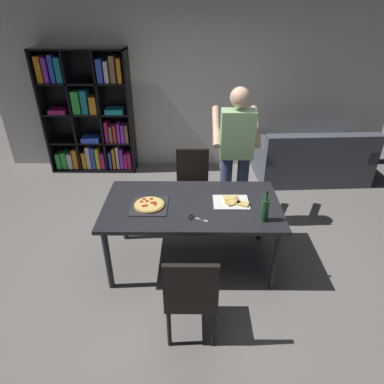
{
  "coord_description": "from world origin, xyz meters",
  "views": [
    {
      "loc": [
        0.02,
        -2.87,
        2.54
      ],
      "look_at": [
        0.0,
        0.15,
        0.8
      ],
      "focal_mm": 31.21,
      "sensor_mm": 36.0,
      "label": 1
    }
  ],
  "objects_px": {
    "couch": "(312,162)",
    "kitchen_scissors": "(195,218)",
    "person_serving_pizza": "(236,152)",
    "dining_table": "(192,209)",
    "chair_far_side": "(192,180)",
    "bookshelf": "(90,116)",
    "pepperoni_pizza_on_tray": "(149,205)",
    "wine_bottle": "(265,210)",
    "chair_near_camera": "(191,293)"
  },
  "relations": [
    {
      "from": "couch",
      "to": "kitchen_scissors",
      "type": "bearing_deg",
      "value": -129.74
    },
    {
      "from": "chair_near_camera",
      "to": "chair_far_side",
      "type": "relative_size",
      "value": 1.0
    },
    {
      "from": "chair_near_camera",
      "to": "bookshelf",
      "type": "distance_m",
      "value": 3.75
    },
    {
      "from": "person_serving_pizza",
      "to": "pepperoni_pizza_on_tray",
      "type": "xyz_separation_m",
      "value": [
        -0.94,
        -0.8,
        -0.23
      ]
    },
    {
      "from": "pepperoni_pizza_on_tray",
      "to": "chair_far_side",
      "type": "bearing_deg",
      "value": 67.45
    },
    {
      "from": "dining_table",
      "to": "chair_near_camera",
      "type": "height_order",
      "value": "chair_near_camera"
    },
    {
      "from": "person_serving_pizza",
      "to": "kitchen_scissors",
      "type": "height_order",
      "value": "person_serving_pizza"
    },
    {
      "from": "chair_near_camera",
      "to": "kitchen_scissors",
      "type": "relative_size",
      "value": 4.6
    },
    {
      "from": "dining_table",
      "to": "kitchen_scissors",
      "type": "bearing_deg",
      "value": -83.24
    },
    {
      "from": "pepperoni_pizza_on_tray",
      "to": "dining_table",
      "type": "bearing_deg",
      "value": 7.59
    },
    {
      "from": "bookshelf",
      "to": "kitchen_scissors",
      "type": "relative_size",
      "value": 9.97
    },
    {
      "from": "couch",
      "to": "dining_table",
      "type": "bearing_deg",
      "value": -133.77
    },
    {
      "from": "chair_near_camera",
      "to": "pepperoni_pizza_on_tray",
      "type": "height_order",
      "value": "chair_near_camera"
    },
    {
      "from": "person_serving_pizza",
      "to": "wine_bottle",
      "type": "distance_m",
      "value": 1.06
    },
    {
      "from": "chair_near_camera",
      "to": "pepperoni_pizza_on_tray",
      "type": "distance_m",
      "value": 1.04
    },
    {
      "from": "chair_near_camera",
      "to": "wine_bottle",
      "type": "xyz_separation_m",
      "value": [
        0.68,
        0.68,
        0.36
      ]
    },
    {
      "from": "couch",
      "to": "pepperoni_pizza_on_tray",
      "type": "relative_size",
      "value": 4.82
    },
    {
      "from": "chair_far_side",
      "to": "bookshelf",
      "type": "height_order",
      "value": "bookshelf"
    },
    {
      "from": "chair_near_camera",
      "to": "wine_bottle",
      "type": "distance_m",
      "value": 1.02
    },
    {
      "from": "chair_far_side",
      "to": "couch",
      "type": "xyz_separation_m",
      "value": [
        1.9,
        1.02,
        -0.21
      ]
    },
    {
      "from": "pepperoni_pizza_on_tray",
      "to": "couch",
      "type": "bearing_deg",
      "value": 41.27
    },
    {
      "from": "dining_table",
      "to": "kitchen_scissors",
      "type": "relative_size",
      "value": 9.14
    },
    {
      "from": "chair_near_camera",
      "to": "couch",
      "type": "xyz_separation_m",
      "value": [
        1.9,
        2.95,
        -0.21
      ]
    },
    {
      "from": "dining_table",
      "to": "chair_far_side",
      "type": "bearing_deg",
      "value": 90.0
    },
    {
      "from": "chair_near_camera",
      "to": "bookshelf",
      "type": "height_order",
      "value": "bookshelf"
    },
    {
      "from": "kitchen_scissors",
      "to": "bookshelf",
      "type": "bearing_deg",
      "value": 122.64
    },
    {
      "from": "pepperoni_pizza_on_tray",
      "to": "kitchen_scissors",
      "type": "xyz_separation_m",
      "value": [
        0.46,
        -0.21,
        -0.01
      ]
    },
    {
      "from": "couch",
      "to": "wine_bottle",
      "type": "height_order",
      "value": "wine_bottle"
    },
    {
      "from": "chair_near_camera",
      "to": "wine_bottle",
      "type": "height_order",
      "value": "wine_bottle"
    },
    {
      "from": "bookshelf",
      "to": "pepperoni_pizza_on_tray",
      "type": "bearing_deg",
      "value": -63.08
    },
    {
      "from": "person_serving_pizza",
      "to": "dining_table",
      "type": "bearing_deg",
      "value": -124.37
    },
    {
      "from": "person_serving_pizza",
      "to": "pepperoni_pizza_on_tray",
      "type": "height_order",
      "value": "person_serving_pizza"
    },
    {
      "from": "bookshelf",
      "to": "pepperoni_pizza_on_tray",
      "type": "height_order",
      "value": "bookshelf"
    },
    {
      "from": "dining_table",
      "to": "chair_near_camera",
      "type": "xyz_separation_m",
      "value": [
        -0.0,
        -0.97,
        -0.17
      ]
    },
    {
      "from": "chair_far_side",
      "to": "person_serving_pizza",
      "type": "xyz_separation_m",
      "value": [
        0.51,
        -0.22,
        0.49
      ]
    },
    {
      "from": "bookshelf",
      "to": "pepperoni_pizza_on_tray",
      "type": "distance_m",
      "value": 2.73
    },
    {
      "from": "chair_near_camera",
      "to": "pepperoni_pizza_on_tray",
      "type": "xyz_separation_m",
      "value": [
        -0.43,
        0.91,
        0.25
      ]
    },
    {
      "from": "chair_near_camera",
      "to": "bookshelf",
      "type": "xyz_separation_m",
      "value": [
        -1.66,
        3.34,
        0.41
      ]
    },
    {
      "from": "chair_near_camera",
      "to": "couch",
      "type": "relative_size",
      "value": 0.52
    },
    {
      "from": "couch",
      "to": "bookshelf",
      "type": "distance_m",
      "value": 3.64
    },
    {
      "from": "bookshelf",
      "to": "wine_bottle",
      "type": "height_order",
      "value": "bookshelf"
    },
    {
      "from": "pepperoni_pizza_on_tray",
      "to": "kitchen_scissors",
      "type": "height_order",
      "value": "pepperoni_pizza_on_tray"
    },
    {
      "from": "couch",
      "to": "kitchen_scissors",
      "type": "relative_size",
      "value": 8.92
    },
    {
      "from": "pepperoni_pizza_on_tray",
      "to": "wine_bottle",
      "type": "bearing_deg",
      "value": -12.07
    },
    {
      "from": "chair_near_camera",
      "to": "wine_bottle",
      "type": "bearing_deg",
      "value": 45.01
    },
    {
      "from": "person_serving_pizza",
      "to": "bookshelf",
      "type": "bearing_deg",
      "value": 143.14
    },
    {
      "from": "bookshelf",
      "to": "kitchen_scissors",
      "type": "height_order",
      "value": "bookshelf"
    },
    {
      "from": "person_serving_pizza",
      "to": "wine_bottle",
      "type": "xyz_separation_m",
      "value": [
        0.16,
        -1.04,
        -0.13
      ]
    },
    {
      "from": "wine_bottle",
      "to": "person_serving_pizza",
      "type": "bearing_deg",
      "value": 98.97
    },
    {
      "from": "dining_table",
      "to": "pepperoni_pizza_on_tray",
      "type": "xyz_separation_m",
      "value": [
        -0.43,
        -0.06,
        0.08
      ]
    }
  ]
}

